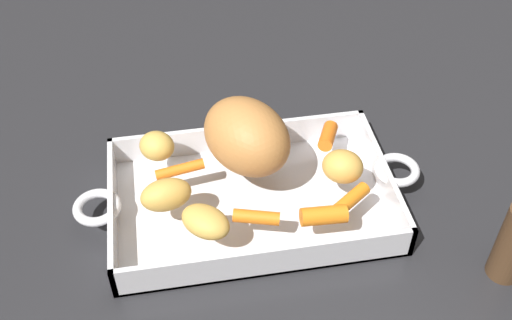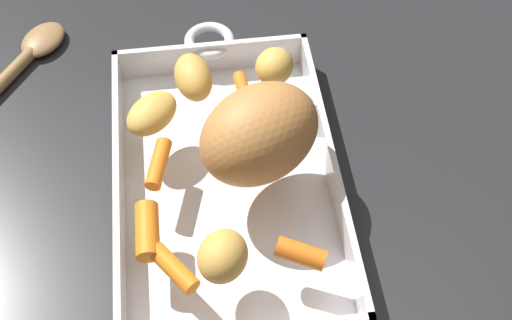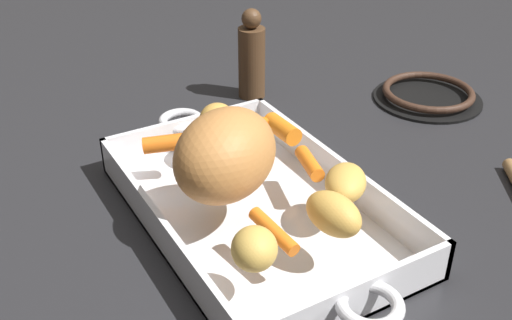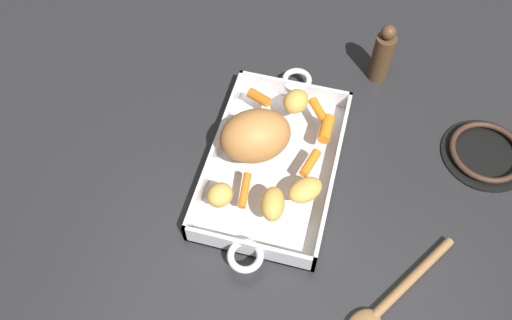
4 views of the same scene
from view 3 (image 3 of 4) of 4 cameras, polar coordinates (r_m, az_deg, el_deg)
name	(u,v)px [view 3 (image 3 of 4)]	position (r m, az deg, el deg)	size (l,w,h in m)	color
ground_plane	(255,219)	(0.70, -0.09, -5.44)	(2.10, 2.10, 0.00)	#232326
roasting_dish	(255,210)	(0.69, -0.09, -4.60)	(0.46, 0.23, 0.05)	silver
pork_roast	(223,153)	(0.64, -3.05, 0.66)	(0.13, 0.10, 0.09)	#BA793D
baby_carrot_short	(309,163)	(0.70, 4.96, -0.30)	(0.02, 0.02, 0.06)	orange
baby_carrot_northeast	(163,144)	(0.74, -8.58, 1.51)	(0.02, 0.02, 0.05)	orange
baby_carrot_northwest	(282,129)	(0.76, 2.43, 2.90)	(0.02, 0.02, 0.06)	orange
baby_carrot_center_right	(250,122)	(0.78, -0.59, 3.58)	(0.02, 0.02, 0.05)	orange
baby_carrot_southeast	(274,231)	(0.60, 1.64, -6.59)	(0.01, 0.01, 0.06)	orange
potato_whole	(217,121)	(0.76, -3.59, 3.63)	(0.05, 0.05, 0.04)	gold
potato_golden_large	(333,214)	(0.60, 7.18, -4.97)	(0.06, 0.04, 0.04)	gold
potato_near_roast	(254,249)	(0.55, -0.16, -8.20)	(0.04, 0.05, 0.04)	gold
potato_corner	(346,183)	(0.65, 8.29, -2.08)	(0.06, 0.04, 0.03)	gold
stove_burner_rear	(428,95)	(1.00, 15.61, 5.84)	(0.17, 0.17, 0.02)	black
pepper_mill	(252,58)	(0.96, -0.41, 9.45)	(0.04, 0.04, 0.14)	#4C331E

